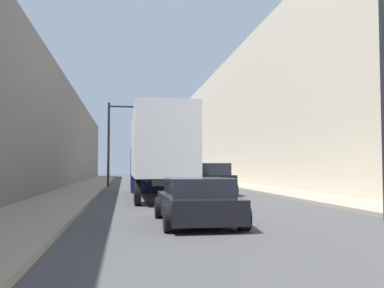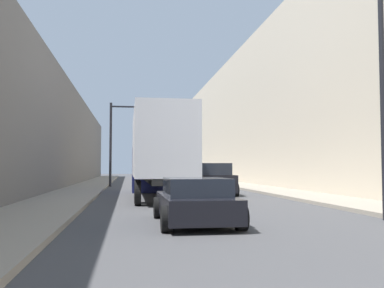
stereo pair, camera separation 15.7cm
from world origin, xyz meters
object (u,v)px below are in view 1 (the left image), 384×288
(semi_truck, at_px, (157,152))
(suv_car, at_px, (210,180))
(traffic_signal_gantry, at_px, (131,128))
(street_lamp, at_px, (382,57))
(sedan_car, at_px, (197,201))

(semi_truck, distance_m, suv_car, 3.76)
(traffic_signal_gantry, relative_size, street_lamp, 0.97)
(semi_truck, distance_m, sedan_car, 10.62)
(semi_truck, bearing_deg, traffic_signal_gantry, 95.37)
(traffic_signal_gantry, bearing_deg, suv_car, -69.06)
(sedan_car, xyz_separation_m, street_lamp, (5.64, -0.04, 4.25))
(sedan_car, height_order, traffic_signal_gantry, traffic_signal_gantry)
(semi_truck, relative_size, street_lamp, 1.57)
(semi_truck, bearing_deg, suv_car, 26.27)
(semi_truck, relative_size, traffic_signal_gantry, 1.62)
(suv_car, bearing_deg, sedan_car, -103.14)
(suv_car, height_order, traffic_signal_gantry, traffic_signal_gantry)
(semi_truck, relative_size, suv_car, 2.72)
(semi_truck, distance_m, traffic_signal_gantry, 13.02)
(semi_truck, height_order, traffic_signal_gantry, traffic_signal_gantry)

